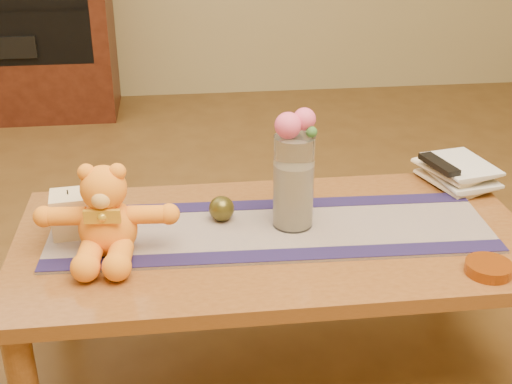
{
  "coord_description": "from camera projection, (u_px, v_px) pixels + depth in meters",
  "views": [
    {
      "loc": [
        -0.25,
        -1.61,
        1.35
      ],
      "look_at": [
        -0.05,
        0.0,
        0.58
      ],
      "focal_mm": 47.91,
      "sensor_mm": 36.0,
      "label": 1
    }
  ],
  "objects": [
    {
      "name": "book_lower",
      "position": [
        437.0,
        180.0,
        2.11
      ],
      "size": [
        0.2,
        0.25,
        0.02
      ],
      "primitive_type": "imported",
      "rotation": [
        0.0,
        0.0,
        0.16
      ],
      "color": "#FAE4C1",
      "rests_on": "book_bottom"
    },
    {
      "name": "runner_border_far",
      "position": [
        266.0,
        204.0,
        2.0
      ],
      "size": [
        1.2,
        0.1,
        0.0
      ],
      "primitive_type": "cube",
      "rotation": [
        0.0,
        0.0,
        -0.04
      ],
      "color": "#1D1643",
      "rests_on": "persian_runner"
    },
    {
      "name": "rose_left",
      "position": [
        288.0,
        125.0,
        1.75
      ],
      "size": [
        0.07,
        0.07,
        0.07
      ],
      "primitive_type": "sphere",
      "color": "#E5517E",
      "rests_on": "glass_vase"
    },
    {
      "name": "stereo_lower",
      "position": [
        2.0,
        43.0,
        3.82
      ],
      "size": [
        0.42,
        0.28,
        0.12
      ],
      "primitive_type": "cube",
      "color": "black",
      "rests_on": "media_cabinet"
    },
    {
      "name": "leaf_sprig",
      "position": [
        312.0,
        132.0,
        1.76
      ],
      "size": [
        0.03,
        0.03,
        0.03
      ],
      "primitive_type": "sphere",
      "color": "#33662D",
      "rests_on": "glass_vase"
    },
    {
      "name": "persian_runner",
      "position": [
        271.0,
        230.0,
        1.87
      ],
      "size": [
        1.21,
        0.39,
        0.01
      ],
      "primitive_type": "cube",
      "rotation": [
        0.0,
        0.0,
        -0.04
      ],
      "color": "#1D1B4E",
      "rests_on": "coffee_table_top"
    },
    {
      "name": "blue_flower_back",
      "position": [
        296.0,
        122.0,
        1.8
      ],
      "size": [
        0.04,
        0.04,
        0.04
      ],
      "primitive_type": "sphere",
      "color": "#49639E",
      "rests_on": "glass_vase"
    },
    {
      "name": "book_top",
      "position": [
        438.0,
        168.0,
        2.09
      ],
      "size": [
        0.2,
        0.25,
        0.02
      ],
      "primitive_type": "imported",
      "rotation": [
        0.0,
        0.0,
        0.19
      ],
      "color": "#FAE4C1",
      "rests_on": "book_upper"
    },
    {
      "name": "potpourri_fill",
      "position": [
        293.0,
        195.0,
        1.85
      ],
      "size": [
        0.09,
        0.09,
        0.18
      ],
      "primitive_type": "cylinder",
      "color": "beige",
      "rests_on": "glass_vase"
    },
    {
      "name": "blue_flower_side",
      "position": [
        282.0,
        127.0,
        1.78
      ],
      "size": [
        0.04,
        0.04,
        0.04
      ],
      "primitive_type": "sphere",
      "color": "#49639E",
      "rests_on": "glass_vase"
    },
    {
      "name": "table_leg_br",
      "position": [
        449.0,
        245.0,
        2.29
      ],
      "size": [
        0.07,
        0.07,
        0.41
      ],
      "primitive_type": "cylinder",
      "color": "brown",
      "rests_on": "floor"
    },
    {
      "name": "amber_dish",
      "position": [
        489.0,
        268.0,
        1.67
      ],
      "size": [
        0.15,
        0.15,
        0.03
      ],
      "primitive_type": "cylinder",
      "rotation": [
        0.0,
        0.0,
        -0.35
      ],
      "color": "#BF5914",
      "rests_on": "coffee_table_top"
    },
    {
      "name": "media_cabinet",
      "position": [
        4.0,
        22.0,
        3.9
      ],
      "size": [
        1.2,
        0.5,
        1.1
      ],
      "primitive_type": "cube",
      "color": "black",
      "rests_on": "floor"
    },
    {
      "name": "book_bottom",
      "position": [
        434.0,
        185.0,
        2.12
      ],
      "size": [
        0.22,
        0.26,
        0.02
      ],
      "primitive_type": "imported",
      "rotation": [
        0.0,
        0.0,
        0.3
      ],
      "color": "#FAE4C1",
      "rests_on": "coffee_table_top"
    },
    {
      "name": "floor",
      "position": [
        272.0,
        365.0,
        2.05
      ],
      "size": [
        5.5,
        5.5,
        0.0
      ],
      "primitive_type": "plane",
      "color": "#573918",
      "rests_on": "ground"
    },
    {
      "name": "teddy_bear",
      "position": [
        106.0,
        211.0,
        1.71
      ],
      "size": [
        0.36,
        0.3,
        0.23
      ],
      "primitive_type": null,
      "rotation": [
        0.0,
        0.0,
        -0.08
      ],
      "color": "orange",
      "rests_on": "persian_runner"
    },
    {
      "name": "rose_right",
      "position": [
        304.0,
        119.0,
        1.77
      ],
      "size": [
        0.06,
        0.06,
        0.06
      ],
      "primitive_type": "sphere",
      "color": "#E5517E",
      "rests_on": "glass_vase"
    },
    {
      "name": "runner_border_near",
      "position": [
        277.0,
        255.0,
        1.74
      ],
      "size": [
        1.2,
        0.1,
        0.0
      ],
      "primitive_type": "cube",
      "rotation": [
        0.0,
        0.0,
        -0.04
      ],
      "color": "#1D1643",
      "rests_on": "persian_runner"
    },
    {
      "name": "glass_vase",
      "position": [
        294.0,
        182.0,
        1.83
      ],
      "size": [
        0.11,
        0.11,
        0.26
      ],
      "primitive_type": "cylinder",
      "color": "silver",
      "rests_on": "persian_runner"
    },
    {
      "name": "bronze_ball",
      "position": [
        222.0,
        209.0,
        1.9
      ],
      "size": [
        0.08,
        0.08,
        0.07
      ],
      "primitive_type": "sphere",
      "rotation": [
        0.0,
        0.0,
        -0.07
      ],
      "color": "#464017",
      "rests_on": "persian_runner"
    },
    {
      "name": "candle_wick",
      "position": [
        68.0,
        192.0,
        1.79
      ],
      "size": [
        0.0,
        0.0,
        0.01
      ],
      "primitive_type": "cylinder",
      "rotation": [
        0.0,
        0.0,
        0.1
      ],
      "color": "black",
      "rests_on": "pillar_candle"
    },
    {
      "name": "tv_remote",
      "position": [
        439.0,
        164.0,
        2.08
      ],
      "size": [
        0.08,
        0.17,
        0.02
      ],
      "primitive_type": "cube",
      "rotation": [
        0.0,
        0.0,
        0.24
      ],
      "color": "black",
      "rests_on": "book_top"
    },
    {
      "name": "pillar_candle",
      "position": [
        70.0,
        214.0,
        1.82
      ],
      "size": [
        0.11,
        0.11,
        0.12
      ],
      "primitive_type": "cube",
      "rotation": [
        0.0,
        0.0,
        0.1
      ],
      "color": "beige",
      "rests_on": "persian_runner"
    },
    {
      "name": "coffee_table_top",
      "position": [
        274.0,
        241.0,
        1.86
      ],
      "size": [
        1.4,
        0.7,
        0.04
      ],
      "primitive_type": "cube",
      "color": "brown",
      "rests_on": "floor"
    },
    {
      "name": "table_leg_bl",
      "position": [
        59.0,
        270.0,
        2.15
      ],
      "size": [
        0.07,
        0.07,
        0.41
      ],
      "primitive_type": "cylinder",
      "color": "brown",
      "rests_on": "floor"
    },
    {
      "name": "book_upper",
      "position": [
        433.0,
        174.0,
        2.1
      ],
      "size": [
        0.23,
        0.27,
        0.02
      ],
      "primitive_type": "imported",
      "rotation": [
        0.0,
        0.0,
        0.35
      ],
      "color": "#FAE4C1",
      "rests_on": "book_lower"
    }
  ]
}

